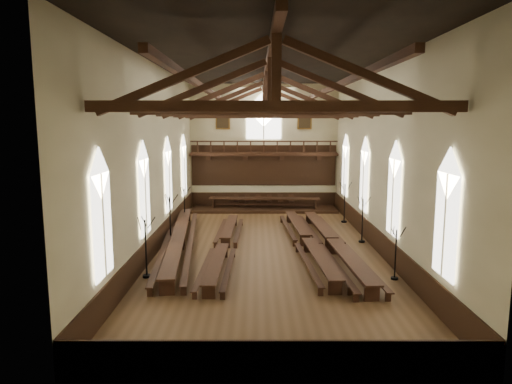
{
  "coord_description": "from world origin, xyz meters",
  "views": [
    {
      "loc": [
        -0.62,
        -24.29,
        6.9
      ],
      "look_at": [
        -0.62,
        1.5,
        2.98
      ],
      "focal_mm": 32.0,
      "sensor_mm": 36.0,
      "label": 1
    }
  ],
  "objects_px": {
    "dais": "(264,209)",
    "refectory_row_c": "(307,240)",
    "refectory_row_a": "(178,238)",
    "refectory_row_b": "(224,244)",
    "candelabrum_right_far": "(344,210)",
    "candelabrum_left_near": "(146,259)",
    "refectory_row_d": "(332,242)",
    "candelabrum_left_mid": "(170,229)",
    "candelabrum_right_near": "(395,263)",
    "candelabrum_left_far": "(185,212)",
    "high_table": "(264,199)",
    "candelabrum_right_mid": "(362,229)"
  },
  "relations": [
    {
      "from": "refectory_row_b",
      "to": "refectory_row_c",
      "type": "relative_size",
      "value": 0.96
    },
    {
      "from": "refectory_row_b",
      "to": "refectory_row_d",
      "type": "distance_m",
      "value": 5.83
    },
    {
      "from": "dais",
      "to": "refectory_row_c",
      "type": "bearing_deg",
      "value": -79.28
    },
    {
      "from": "candelabrum_right_mid",
      "to": "candelabrum_right_far",
      "type": "distance_m",
      "value": 5.41
    },
    {
      "from": "dais",
      "to": "candelabrum_left_mid",
      "type": "distance_m",
      "value": 11.58
    },
    {
      "from": "refectory_row_b",
      "to": "high_table",
      "type": "xyz_separation_m",
      "value": [
        2.36,
        11.99,
        0.4
      ]
    },
    {
      "from": "refectory_row_a",
      "to": "candelabrum_right_mid",
      "type": "height_order",
      "value": "candelabrum_right_mid"
    },
    {
      "from": "candelabrum_left_far",
      "to": "candelabrum_right_mid",
      "type": "distance_m",
      "value": 12.17
    },
    {
      "from": "refectory_row_a",
      "to": "candelabrum_left_near",
      "type": "relative_size",
      "value": 5.37
    },
    {
      "from": "refectory_row_c",
      "to": "candelabrum_right_mid",
      "type": "relative_size",
      "value": 5.28
    },
    {
      "from": "candelabrum_right_near",
      "to": "candelabrum_right_mid",
      "type": "bearing_deg",
      "value": 90.0
    },
    {
      "from": "candelabrum_right_near",
      "to": "refectory_row_d",
      "type": "bearing_deg",
      "value": 115.12
    },
    {
      "from": "refectory_row_a",
      "to": "refectory_row_c",
      "type": "distance_m",
      "value": 7.13
    },
    {
      "from": "candelabrum_right_near",
      "to": "candelabrum_left_far",
      "type": "bearing_deg",
      "value": 134.39
    },
    {
      "from": "refectory_row_d",
      "to": "candelabrum_left_far",
      "type": "distance_m",
      "value": 11.41
    },
    {
      "from": "candelabrum_left_near",
      "to": "candelabrum_right_mid",
      "type": "relative_size",
      "value": 1.03
    },
    {
      "from": "candelabrum_right_near",
      "to": "candelabrum_left_near",
      "type": "bearing_deg",
      "value": 178.57
    },
    {
      "from": "refectory_row_d",
      "to": "candelabrum_left_mid",
      "type": "distance_m",
      "value": 9.21
    },
    {
      "from": "refectory_row_d",
      "to": "candelabrum_right_mid",
      "type": "xyz_separation_m",
      "value": [
        2.06,
        1.97,
        0.26
      ]
    },
    {
      "from": "refectory_row_b",
      "to": "candelabrum_right_far",
      "type": "bearing_deg",
      "value": 43.74
    },
    {
      "from": "refectory_row_d",
      "to": "dais",
      "type": "xyz_separation_m",
      "value": [
        -3.46,
        11.82,
        -0.46
      ]
    },
    {
      "from": "refectory_row_b",
      "to": "refectory_row_d",
      "type": "height_order",
      "value": "refectory_row_d"
    },
    {
      "from": "refectory_row_c",
      "to": "candelabrum_left_mid",
      "type": "relative_size",
      "value": 4.95
    },
    {
      "from": "refectory_row_a",
      "to": "candelabrum_left_far",
      "type": "height_order",
      "value": "candelabrum_left_far"
    },
    {
      "from": "dais",
      "to": "candelabrum_left_near",
      "type": "distance_m",
      "value": 16.9
    },
    {
      "from": "candelabrum_right_near",
      "to": "high_table",
      "type": "bearing_deg",
      "value": 108.8
    },
    {
      "from": "refectory_row_c",
      "to": "candelabrum_left_mid",
      "type": "xyz_separation_m",
      "value": [
        -7.73,
        1.2,
        0.34
      ]
    },
    {
      "from": "refectory_row_c",
      "to": "candelabrum_right_far",
      "type": "relative_size",
      "value": 5.0
    },
    {
      "from": "candelabrum_left_near",
      "to": "candelabrum_right_far",
      "type": "xyz_separation_m",
      "value": [
        11.1,
        11.48,
        0.02
      ]
    },
    {
      "from": "refectory_row_d",
      "to": "candelabrum_left_far",
      "type": "relative_size",
      "value": 5.68
    },
    {
      "from": "dais",
      "to": "candelabrum_left_far",
      "type": "height_order",
      "value": "candelabrum_left_far"
    },
    {
      "from": "candelabrum_right_mid",
      "to": "dais",
      "type": "bearing_deg",
      "value": 119.25
    },
    {
      "from": "refectory_row_a",
      "to": "refectory_row_d",
      "type": "xyz_separation_m",
      "value": [
        8.44,
        -0.75,
        -0.03
      ]
    },
    {
      "from": "refectory_row_a",
      "to": "refectory_row_b",
      "type": "xyz_separation_m",
      "value": [
        2.62,
        -0.91,
        -0.1
      ]
    },
    {
      "from": "refectory_row_d",
      "to": "refectory_row_c",
      "type": "bearing_deg",
      "value": 158.84
    },
    {
      "from": "refectory_row_d",
      "to": "high_table",
      "type": "bearing_deg",
      "value": 106.31
    },
    {
      "from": "candelabrum_left_mid",
      "to": "candelabrum_left_near",
      "type": "bearing_deg",
      "value": -90.0
    },
    {
      "from": "candelabrum_left_near",
      "to": "candelabrum_right_near",
      "type": "distance_m",
      "value": 11.1
    },
    {
      "from": "candelabrum_left_far",
      "to": "candelabrum_right_far",
      "type": "xyz_separation_m",
      "value": [
        11.1,
        0.42,
        0.09
      ]
    },
    {
      "from": "refectory_row_d",
      "to": "candelabrum_right_far",
      "type": "height_order",
      "value": "candelabrum_right_far"
    },
    {
      "from": "refectory_row_a",
      "to": "dais",
      "type": "xyz_separation_m",
      "value": [
        4.98,
        11.08,
        -0.49
      ]
    },
    {
      "from": "refectory_row_a",
      "to": "refectory_row_c",
      "type": "relative_size",
      "value": 1.05
    },
    {
      "from": "dais",
      "to": "candelabrum_right_far",
      "type": "bearing_deg",
      "value": -38.87
    },
    {
      "from": "refectory_row_c",
      "to": "candelabrum_left_far",
      "type": "relative_size",
      "value": 5.55
    },
    {
      "from": "candelabrum_left_mid",
      "to": "candelabrum_right_far",
      "type": "bearing_deg",
      "value": 27.04
    },
    {
      "from": "dais",
      "to": "candelabrum_right_near",
      "type": "height_order",
      "value": "candelabrum_right_near"
    },
    {
      "from": "refectory_row_a",
      "to": "refectory_row_b",
      "type": "relative_size",
      "value": 1.1
    },
    {
      "from": "candelabrum_right_near",
      "to": "refectory_row_b",
      "type": "bearing_deg",
      "value": 151.84
    },
    {
      "from": "refectory_row_c",
      "to": "high_table",
      "type": "relative_size",
      "value": 1.62
    },
    {
      "from": "refectory_row_a",
      "to": "high_table",
      "type": "distance_m",
      "value": 12.15
    }
  ]
}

